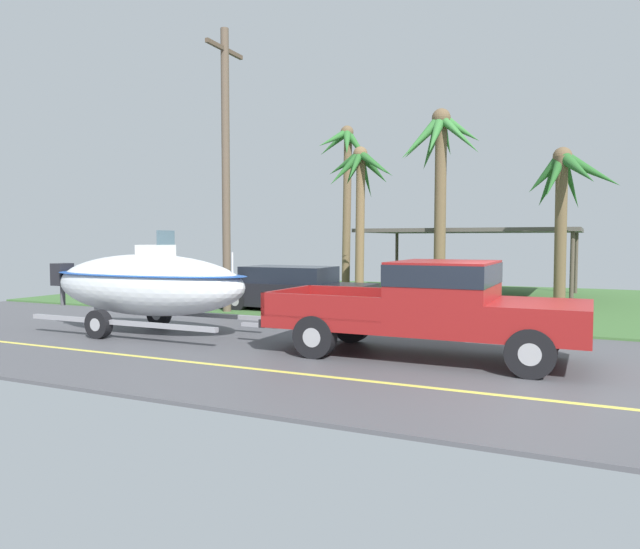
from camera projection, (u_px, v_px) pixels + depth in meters
name	position (u px, v px, depth m)	size (l,w,h in m)	color
ground	(552.00, 314.00, 17.54)	(36.00, 22.00, 0.11)	#4C4C51
pickup_truck_towing	(443.00, 304.00, 10.87)	(6.02, 2.15, 1.81)	maroon
boat_on_trailer	(147.00, 284.00, 13.80)	(6.44, 2.24, 2.41)	gray
parked_sedan_near	(294.00, 289.00, 18.10)	(4.79, 1.85, 1.38)	black
carport_awning	(471.00, 232.00, 22.98)	(7.96, 5.12, 2.62)	#4C4238
palm_tree_near_left	(360.00, 181.00, 21.38)	(2.88, 2.97, 5.55)	brown
palm_tree_near_right	(347.00, 168.00, 25.13)	(2.81, 2.96, 7.06)	brown
palm_tree_mid	(440.00, 157.00, 20.44)	(2.94, 2.69, 6.72)	brown
palm_tree_far_right	(564.00, 188.00, 17.82)	(2.87, 2.85, 5.00)	brown
utility_pole	(226.00, 167.00, 17.43)	(0.24, 1.80, 8.36)	brown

